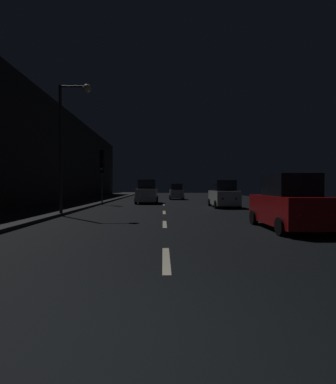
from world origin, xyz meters
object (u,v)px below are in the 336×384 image
(car_approaching_headlights, at_px, (147,193))
(car_parked_right_near, at_px, (288,204))
(traffic_light_far_left, at_px, (102,165))
(streetlamp_overhead, at_px, (70,128))
(car_distant_taillights, at_px, (176,192))
(car_parked_right_far, at_px, (224,195))

(car_approaching_headlights, bearing_deg, car_parked_right_near, 20.08)
(traffic_light_far_left, distance_m, car_parked_right_near, 17.34)
(streetlamp_overhead, height_order, car_parked_right_near, streetlamp_overhead)
(car_approaching_headlights, relative_size, car_distant_taillights, 1.16)
(streetlamp_overhead, bearing_deg, car_approaching_headlights, 73.27)
(streetlamp_overhead, relative_size, car_parked_right_near, 1.75)
(car_distant_taillights, relative_size, car_parked_right_far, 0.93)
(traffic_light_far_left, relative_size, car_parked_right_far, 1.16)
(car_distant_taillights, distance_m, car_parked_right_near, 24.58)
(car_approaching_headlights, relative_size, car_parked_right_far, 1.08)
(traffic_light_far_left, xyz_separation_m, car_distant_taillights, (6.76, 10.20, -2.47))
(traffic_light_far_left, bearing_deg, car_parked_right_far, 75.38)
(car_approaching_headlights, height_order, car_parked_right_near, car_approaching_headlights)
(car_distant_taillights, xyz_separation_m, car_parked_right_near, (2.88, -24.41, 0.05))
(traffic_light_far_left, relative_size, streetlamp_overhead, 0.67)
(traffic_light_far_left, height_order, car_parked_right_far, traffic_light_far_left)
(streetlamp_overhead, xyz_separation_m, car_approaching_headlights, (3.41, 11.33, -3.60))
(streetlamp_overhead, relative_size, car_approaching_headlights, 1.60)
(car_distant_taillights, xyz_separation_m, car_parked_right_far, (2.88, -13.38, 0.06))
(traffic_light_far_left, distance_m, car_distant_taillights, 12.48)
(traffic_light_far_left, xyz_separation_m, car_parked_right_near, (9.64, -14.22, -2.42))
(streetlamp_overhead, xyz_separation_m, car_parked_right_far, (9.37, 6.07, -3.67))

